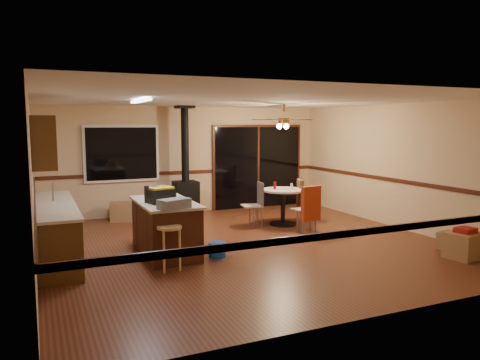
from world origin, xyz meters
TOP-DOWN VIEW (x-y plane):
  - floor at (0.00, 0.00)m, footprint 7.00×7.00m
  - ceiling at (0.00, 0.00)m, footprint 7.00×7.00m
  - wall_back at (0.00, 3.50)m, footprint 7.00×0.00m
  - wall_front at (0.00, -3.50)m, footprint 7.00×0.00m
  - wall_left at (-3.50, 0.00)m, footprint 0.00×7.00m
  - wall_right at (3.50, 0.00)m, footprint 0.00×7.00m
  - chair_rail at (0.00, 0.00)m, footprint 7.00×7.00m
  - window at (-1.60, 3.45)m, footprint 1.72×0.10m
  - sliding_door at (1.90, 3.45)m, footprint 2.52×0.10m
  - lower_cabinets at (-3.20, 0.50)m, footprint 0.60×3.00m
  - countertop at (-3.20, 0.50)m, footprint 0.64×3.04m
  - upper_cabinets at (-3.33, 0.70)m, footprint 0.35×2.00m
  - kitchen_island at (-1.50, 0.00)m, footprint 0.88×1.68m
  - wood_stove at (-0.20, 3.05)m, footprint 0.55×0.50m
  - ceiling_fan at (1.43, 1.22)m, footprint 0.24×0.24m
  - fluorescent_strip at (-1.80, 0.30)m, footprint 0.10×1.20m
  - toolbox_grey at (-1.55, -0.72)m, footprint 0.54×0.42m
  - toolbox_black at (-1.59, -0.17)m, footprint 0.45×0.31m
  - toolbox_yellow_lid at (-1.59, -0.17)m, footprint 0.40×0.27m
  - box_on_island at (-1.39, 0.42)m, footprint 0.30×0.35m
  - bottle_dark at (-1.81, -0.04)m, footprint 0.08×0.08m
  - bottle_pink at (-1.44, 0.17)m, footprint 0.10×0.10m
  - bottle_white at (-1.59, 0.62)m, footprint 0.07×0.07m
  - bar_stool at (-1.67, -0.88)m, footprint 0.45×0.45m
  - blue_bucket at (-0.77, -0.52)m, footprint 0.37×0.37m
  - dining_table at (1.43, 1.22)m, footprint 0.93×0.93m
  - glass_red at (1.28, 1.32)m, footprint 0.07×0.07m
  - glass_cream at (1.61, 1.17)m, footprint 0.06×0.06m
  - chair_left at (0.83, 1.31)m, footprint 0.46×0.46m
  - chair_near at (1.55, 0.34)m, footprint 0.48×0.52m
  - chair_right at (1.96, 1.34)m, footprint 0.59×0.57m
  - box_under_window at (-1.69, 3.07)m, footprint 0.62×0.54m
  - box_corner_a at (2.90, -2.21)m, footprint 0.62×0.55m
  - box_corner_b at (3.10, -1.74)m, footprint 0.45×0.41m
  - box_small_red at (2.90, -2.21)m, footprint 0.34×0.30m

SIDE VIEW (x-z plane):
  - floor at x=0.00m, z-range 0.00..0.00m
  - blue_bucket at x=-0.77m, z-range 0.00..0.24m
  - box_corner_b at x=3.10m, z-range 0.00..0.31m
  - box_corner_a at x=2.90m, z-range 0.00..0.42m
  - box_under_window at x=-1.69m, z-range 0.00..0.42m
  - bar_stool at x=-1.67m, z-range 0.00..0.67m
  - lower_cabinets at x=-3.20m, z-range 0.00..0.86m
  - kitchen_island at x=-1.50m, z-range 0.00..0.90m
  - box_small_red at x=2.90m, z-range 0.42..0.50m
  - dining_table at x=1.43m, z-range 0.14..0.92m
  - chair_left at x=0.83m, z-range 0.33..0.85m
  - chair_near at x=1.55m, z-range 0.25..0.95m
  - chair_right at x=1.96m, z-range 0.25..0.95m
  - wood_stove at x=-0.20m, z-range -0.53..1.99m
  - glass_cream at x=1.61m, z-range 0.78..0.91m
  - glass_red at x=1.28m, z-range 0.78..0.94m
  - countertop at x=-3.20m, z-range 0.86..0.90m
  - toolbox_grey at x=-1.55m, z-range 0.90..1.05m
  - bottle_white at x=-1.59m, z-range 0.90..1.07m
  - box_on_island at x=-1.39m, z-range 0.90..1.09m
  - chair_rail at x=0.00m, z-range 0.96..1.04m
  - toolbox_black at x=-1.59m, z-range 0.90..1.13m
  - bottle_pink at x=-1.44m, z-range 0.90..1.14m
  - bottle_dark at x=-1.81m, z-range 0.90..1.18m
  - sliding_door at x=1.90m, z-range 0.00..2.10m
  - toolbox_yellow_lid at x=-1.59m, z-range 1.13..1.16m
  - wall_back at x=0.00m, z-range -2.20..4.80m
  - wall_front at x=0.00m, z-range -2.20..4.80m
  - wall_left at x=-3.50m, z-range -2.20..4.80m
  - wall_right at x=3.50m, z-range -2.20..4.80m
  - window at x=-1.60m, z-range 0.84..2.16m
  - upper_cabinets at x=-3.33m, z-range 1.50..2.30m
  - ceiling_fan at x=1.43m, z-range 1.94..2.49m
  - fluorescent_strip at x=-1.80m, z-range 2.54..2.58m
  - ceiling at x=0.00m, z-range 2.60..2.60m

